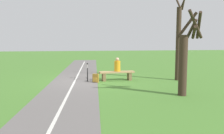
# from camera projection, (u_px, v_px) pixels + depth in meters

# --- Properties ---
(ground_plane) EXTENTS (80.00, 80.00, 0.00)m
(ground_plane) POSITION_uv_depth(u_px,v_px,m) (91.00, 81.00, 12.59)
(ground_plane) COLOR #477A2D
(paved_path) EXTENTS (6.00, 36.06, 0.02)m
(paved_path) POSITION_uv_depth(u_px,v_px,m) (66.00, 99.00, 8.45)
(paved_path) COLOR #66605E
(paved_path) RESTS_ON ground_plane
(path_centre_line) EXTENTS (3.31, 31.85, 0.00)m
(path_centre_line) POSITION_uv_depth(u_px,v_px,m) (66.00, 99.00, 8.45)
(path_centre_line) COLOR silver
(path_centre_line) RESTS_ON paved_path
(bench) EXTENTS (1.91, 0.51, 0.50)m
(bench) POSITION_uv_depth(u_px,v_px,m) (117.00, 74.00, 12.57)
(bench) COLOR #A88456
(bench) RESTS_ON ground_plane
(person_seated) EXTENTS (0.33, 0.33, 0.74)m
(person_seated) POSITION_uv_depth(u_px,v_px,m) (117.00, 65.00, 12.53)
(person_seated) COLOR orange
(person_seated) RESTS_ON bench
(bicycle) EXTENTS (0.15, 1.69, 0.91)m
(bicycle) POSITION_uv_depth(u_px,v_px,m) (87.00, 73.00, 12.69)
(bicycle) COLOR black
(bicycle) RESTS_ON ground_plane
(backpack) EXTENTS (0.34, 0.31, 0.45)m
(backpack) POSITION_uv_depth(u_px,v_px,m) (96.00, 78.00, 11.95)
(backpack) COLOR olive
(backpack) RESTS_ON ground_plane
(tree_far_left) EXTENTS (0.96, 1.32, 3.23)m
(tree_far_left) POSITION_uv_depth(u_px,v_px,m) (185.00, 57.00, 8.95)
(tree_far_left) COLOR #38281E
(tree_far_left) RESTS_ON ground_plane
(tree_by_path) EXTENTS (1.06, 1.06, 5.11)m
(tree_by_path) POSITION_uv_depth(u_px,v_px,m) (178.00, 39.00, 12.49)
(tree_by_path) COLOR #38281E
(tree_by_path) RESTS_ON ground_plane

